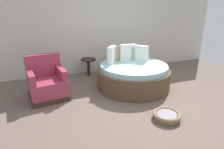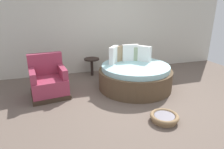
% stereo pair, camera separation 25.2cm
% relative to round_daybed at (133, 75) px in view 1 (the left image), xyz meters
% --- Properties ---
extents(ground_plane, '(8.00, 8.00, 0.02)m').
position_rel_round_daybed_xyz_m(ground_plane, '(-0.25, -0.73, -0.32)').
color(ground_plane, '#66564C').
extents(back_wall, '(8.00, 0.12, 2.82)m').
position_rel_round_daybed_xyz_m(back_wall, '(-0.25, 1.63, 1.10)').
color(back_wall, beige).
rests_on(back_wall, ground_plane).
extents(round_daybed, '(1.81, 1.81, 1.02)m').
position_rel_round_daybed_xyz_m(round_daybed, '(0.00, 0.00, 0.00)').
color(round_daybed, brown).
rests_on(round_daybed, ground_plane).
extents(red_armchair, '(0.90, 0.90, 0.94)m').
position_rel_round_daybed_xyz_m(red_armchair, '(-2.07, 0.15, 0.02)').
color(red_armchair, '#38281E').
rests_on(red_armchair, ground_plane).
extents(pet_basket, '(0.51, 0.51, 0.13)m').
position_rel_round_daybed_xyz_m(pet_basket, '(-0.12, -1.60, -0.24)').
color(pet_basket, '#8E704C').
rests_on(pet_basket, ground_plane).
extents(side_table, '(0.44, 0.44, 0.52)m').
position_rel_round_daybed_xyz_m(side_table, '(-0.84, 1.21, 0.11)').
color(side_table, '#2D231E').
rests_on(side_table, ground_plane).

